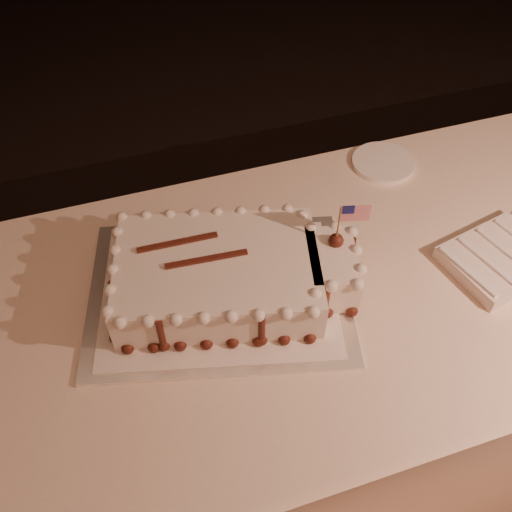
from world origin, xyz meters
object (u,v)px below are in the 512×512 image
object	(u,v)px
cake_board	(219,292)
napkin_stack	(503,257)
banquet_table	(365,358)
sheet_cake	(232,274)
side_plate	(383,163)

from	to	relation	value
cake_board	napkin_stack	distance (m)	0.61
cake_board	banquet_table	bearing A→B (deg)	6.94
sheet_cake	side_plate	xyz separation A→B (m)	(0.48, 0.27, -0.05)
sheet_cake	banquet_table	bearing A→B (deg)	-6.72
side_plate	banquet_table	bearing A→B (deg)	-113.66
banquet_table	cake_board	bearing A→B (deg)	172.76
cake_board	sheet_cake	world-z (taller)	sheet_cake
sheet_cake	napkin_stack	bearing A→B (deg)	-10.02
napkin_stack	banquet_table	bearing A→B (deg)	165.26
banquet_table	napkin_stack	bearing A→B (deg)	-14.74
sheet_cake	side_plate	size ratio (longest dim) A/B	3.34
cake_board	napkin_stack	size ratio (longest dim) A/B	1.97
sheet_cake	napkin_stack	size ratio (longest dim) A/B	1.95
banquet_table	side_plate	xyz separation A→B (m)	(0.14, 0.31, 0.38)
banquet_table	cake_board	xyz separation A→B (m)	(-0.37, 0.05, 0.38)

